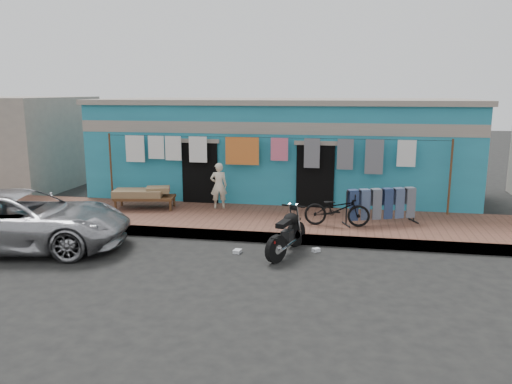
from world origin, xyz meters
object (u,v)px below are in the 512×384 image
(motorcycle, at_px, (286,232))
(charpoy, at_px, (145,198))
(seated_person, at_px, (219,186))
(jeans_rack, at_px, (381,206))
(car, at_px, (21,219))
(bicycle, at_px, (337,205))

(motorcycle, xyz_separation_m, charpoy, (-4.48, 2.65, 0.03))
(seated_person, relative_size, charpoy, 0.71)
(jeans_rack, bearing_deg, car, -160.66)
(seated_person, distance_m, bicycle, 3.70)
(jeans_rack, bearing_deg, charpoy, 175.76)
(motorcycle, relative_size, charpoy, 0.89)
(motorcycle, height_order, charpoy, motorcycle)
(seated_person, bearing_deg, jeans_rack, 151.06)
(charpoy, bearing_deg, seated_person, 11.18)
(motorcycle, distance_m, jeans_rack, 3.08)
(car, distance_m, charpoy, 3.76)
(seated_person, xyz_separation_m, charpoy, (-2.11, -0.42, -0.37))
(car, xyz_separation_m, bicycle, (7.16, 2.47, 0.07))
(bicycle, bearing_deg, car, 108.04)
(car, bearing_deg, charpoy, -37.01)
(car, height_order, charpoy, car)
(car, bearing_deg, jeans_rack, -82.40)
(bicycle, height_order, jeans_rack, bicycle)
(bicycle, height_order, charpoy, bicycle)
(car, distance_m, jeans_rack, 8.76)
(charpoy, bearing_deg, jeans_rack, -4.24)
(bicycle, bearing_deg, motorcycle, 147.24)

